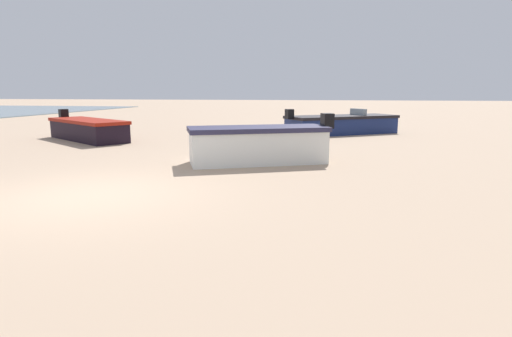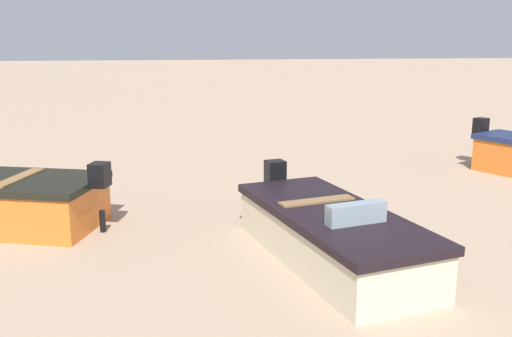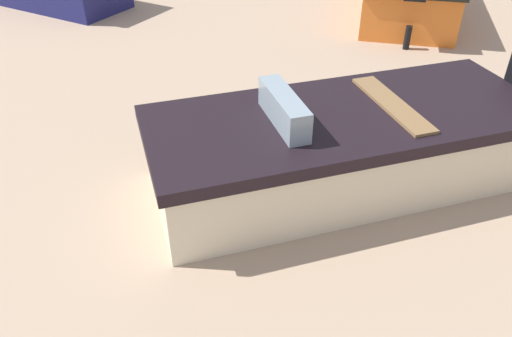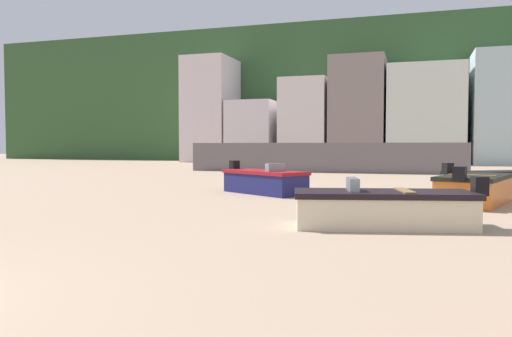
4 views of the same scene
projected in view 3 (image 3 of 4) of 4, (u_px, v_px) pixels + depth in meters
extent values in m
cube|color=beige|center=(343.00, 152.00, 4.91)|extent=(3.90, 2.21, 0.65)
cube|color=black|center=(347.00, 118.00, 4.69)|extent=(4.01, 2.31, 0.12)
cylinder|color=black|center=(508.00, 135.00, 5.50)|extent=(0.12, 0.12, 0.33)
cube|color=#8C9EA8|center=(284.00, 109.00, 4.42)|extent=(0.39, 0.86, 0.28)
cube|color=olive|center=(392.00, 106.00, 4.78)|extent=(0.51, 1.21, 0.08)
cylinder|color=black|center=(408.00, 38.00, 7.91)|extent=(0.13, 0.13, 0.37)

